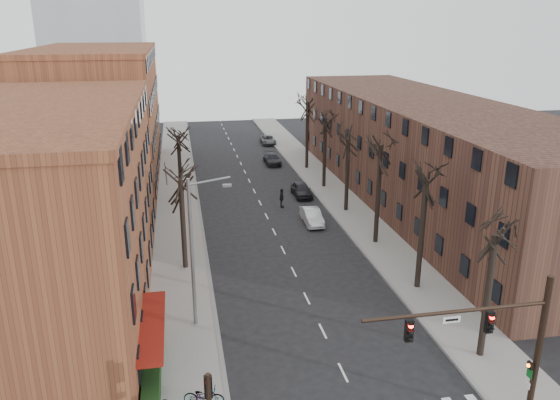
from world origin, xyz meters
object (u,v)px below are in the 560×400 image
silver_sedan (312,216)px  bicycle (204,396)px  parked_car_mid (272,159)px  parked_car_near (301,190)px

silver_sedan → bicycle: size_ratio=2.14×
parked_car_mid → silver_sedan: bearing=-90.9°
silver_sedan → parked_car_near: 8.03m
parked_car_near → bicycle: size_ratio=2.20×
silver_sedan → parked_car_mid: 21.66m
parked_car_near → bicycle: 32.82m
silver_sedan → parked_car_near: (0.87, 7.98, 0.04)m
silver_sedan → parked_car_mid: bearing=89.9°
silver_sedan → parked_car_near: size_ratio=0.97×
parked_car_mid → bicycle: size_ratio=2.34×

